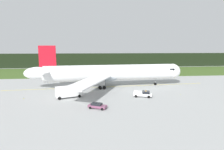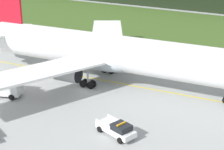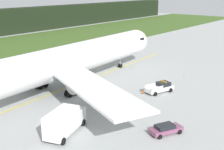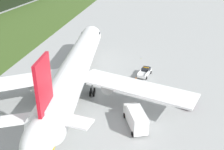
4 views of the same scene
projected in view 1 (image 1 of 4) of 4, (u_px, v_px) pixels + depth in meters
name	position (u px, v px, depth m)	size (l,w,h in m)	color
ground	(103.00, 91.00, 60.25)	(320.00, 320.00, 0.00)	#9C9F9E
grass_verge	(99.00, 72.00, 106.56)	(320.00, 41.20, 0.04)	#3D5822
distant_tree_line	(98.00, 60.00, 132.53)	(288.00, 7.88, 9.78)	black
taxiway_centerline_main	(110.00, 87.00, 66.39)	(73.92, 0.30, 0.01)	yellow
airliner	(108.00, 73.00, 65.54)	(56.99, 47.71, 14.88)	white
ops_pickup_truck	(143.00, 94.00, 52.51)	(5.72, 3.53, 1.94)	silver
catering_truck	(68.00, 92.00, 51.54)	(7.66, 4.58, 3.51)	silver
staff_car	(97.00, 106.00, 42.60)	(4.65, 3.40, 1.30)	#7A4360
apron_cone	(133.00, 94.00, 54.44)	(0.47, 0.47, 0.60)	black
taxiway_edge_light_east	(180.00, 94.00, 55.02)	(0.12, 0.12, 0.38)	yellow
taxiway_edge_light_west	(24.00, 98.00, 50.39)	(0.12, 0.12, 0.51)	yellow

